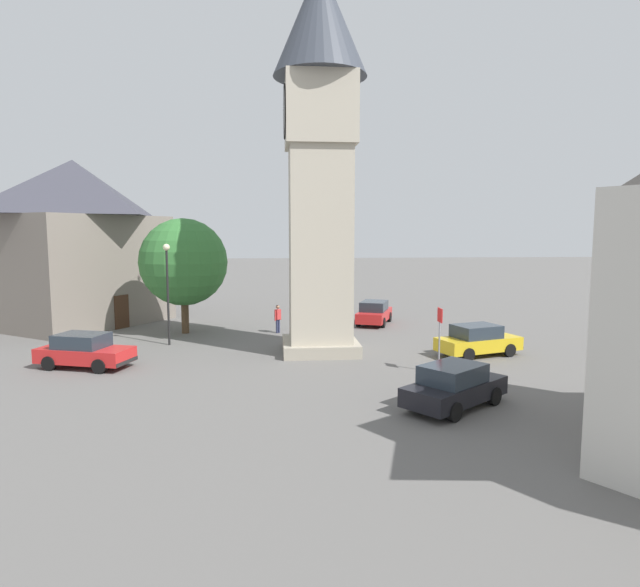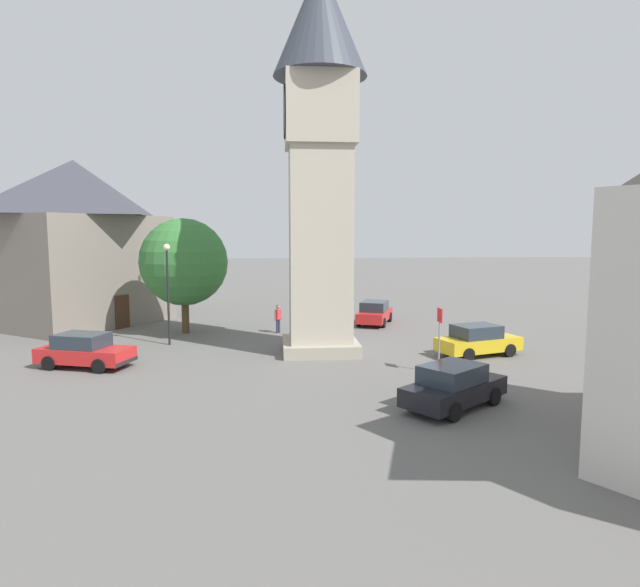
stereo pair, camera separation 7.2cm
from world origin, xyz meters
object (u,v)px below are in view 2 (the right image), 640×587
at_px(car_white_side, 84,351).
at_px(car_silver_kerb, 375,313).
at_px(tree, 184,262).
at_px(building_shop_left, 77,241).
at_px(car_red_corner, 454,386).
at_px(lamp_post, 168,278).
at_px(car_blue_kerb, 478,340).
at_px(pedestrian, 278,316).
at_px(clock_tower, 320,129).
at_px(road_sign, 439,329).

bearing_deg(car_white_side, car_silver_kerb, 124.40).
bearing_deg(tree, building_shop_left, -118.88).
bearing_deg(car_red_corner, tree, -142.60).
distance_m(tree, lamp_post, 3.49).
bearing_deg(building_shop_left, car_red_corner, 44.78).
height_order(car_blue_kerb, car_red_corner, same).
bearing_deg(pedestrian, car_white_side, -48.44).
bearing_deg(car_white_side, tree, 158.74).
xyz_separation_m(car_silver_kerb, lamp_post, (5.59, -12.19, 2.82)).
height_order(building_shop_left, lamp_post, building_shop_left).
bearing_deg(clock_tower, car_blue_kerb, 78.68).
xyz_separation_m(car_white_side, tree, (-8.09, 3.15, 3.49)).
distance_m(car_white_side, building_shop_left, 13.82).
bearing_deg(car_red_corner, building_shop_left, -135.22).
height_order(car_silver_kerb, road_sign, road_sign).
relative_size(car_blue_kerb, lamp_post, 0.82).
bearing_deg(car_blue_kerb, pedestrian, -125.48).
bearing_deg(tree, pedestrian, 85.80).
distance_m(pedestrian, tree, 6.42).
bearing_deg(pedestrian, car_red_corner, 22.12).
height_order(car_white_side, road_sign, road_sign).
bearing_deg(road_sign, car_blue_kerb, 136.28).
bearing_deg(building_shop_left, tree, 61.12).
distance_m(car_silver_kerb, car_white_side, 18.20).
relative_size(car_white_side, building_shop_left, 0.34).
xyz_separation_m(car_silver_kerb, road_sign, (12.52, 0.46, 1.14)).
xyz_separation_m(car_blue_kerb, car_red_corner, (7.64, -3.78, 0.00)).
distance_m(car_silver_kerb, car_red_corner, 17.15).
xyz_separation_m(car_red_corner, lamp_post, (-11.55, -11.76, 2.82)).
xyz_separation_m(pedestrian, lamp_post, (3.00, -5.84, 2.57)).
height_order(car_silver_kerb, car_white_side, same).
bearing_deg(road_sign, clock_tower, -133.79).
bearing_deg(road_sign, tree, -129.95).
relative_size(car_red_corner, lamp_post, 0.79).
height_order(car_red_corner, lamp_post, lamp_post).
bearing_deg(car_silver_kerb, car_white_side, -55.60).
height_order(car_red_corner, building_shop_left, building_shop_left).
distance_m(car_red_corner, car_white_side, 16.12).
height_order(pedestrian, tree, tree).
xyz_separation_m(tree, road_sign, (10.33, 12.33, -2.35)).
distance_m(car_blue_kerb, car_silver_kerb, 10.07).
distance_m(clock_tower, tree, 11.68).
distance_m(clock_tower, car_silver_kerb, 13.65).
bearing_deg(car_red_corner, car_white_side, -115.20).
height_order(car_white_side, building_shop_left, building_shop_left).
relative_size(car_red_corner, road_sign, 1.53).
height_order(car_silver_kerb, pedestrian, pedestrian).
xyz_separation_m(clock_tower, car_silver_kerb, (-7.98, 4.27, -10.22)).
xyz_separation_m(car_blue_kerb, car_white_side, (0.78, -18.36, 0.00)).
xyz_separation_m(car_blue_kerb, road_sign, (3.01, -2.88, 1.14)).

